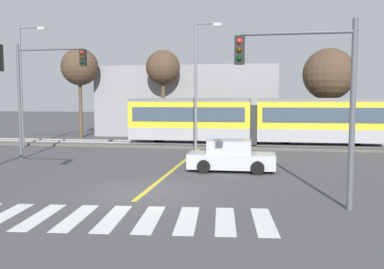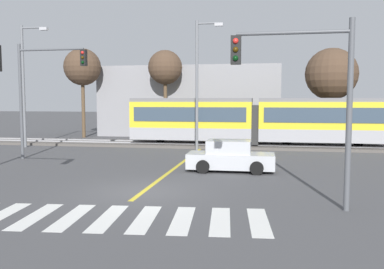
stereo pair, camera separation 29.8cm
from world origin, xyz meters
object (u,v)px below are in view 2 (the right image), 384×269
object	(u,v)px
sedan_crossing	(230,157)
street_lamp_west	(26,79)
light_rail_tram	(255,119)
street_lamp_centre	(199,78)
traffic_light_near_right	(308,84)
bare_tree_west	(165,68)
bare_tree_far_west	(82,68)
traffic_light_mid_left	(42,83)
bare_tree_east	(331,74)

from	to	relation	value
sedan_crossing	street_lamp_west	xyz separation A→B (m)	(-15.55, 7.41, 4.29)
light_rail_tram	street_lamp_centre	distance (m)	5.42
traffic_light_near_right	bare_tree_west	distance (m)	24.32
street_lamp_centre	bare_tree_far_west	xyz separation A→B (m)	(-12.06, 7.54, 1.48)
traffic_light_mid_left	bare_tree_far_west	size ratio (longest dim) A/B	0.82
traffic_light_mid_left	traffic_light_near_right	bearing A→B (deg)	-31.32
sedan_crossing	traffic_light_mid_left	size ratio (longest dim) A/B	0.63
light_rail_tram	sedan_crossing	bearing A→B (deg)	-95.08
bare_tree_east	street_lamp_west	bearing A→B (deg)	-160.59
traffic_light_near_right	bare_tree_east	bearing A→B (deg)	79.64
light_rail_tram	street_lamp_centre	bearing A→B (deg)	-145.72
sedan_crossing	bare_tree_east	distance (m)	17.50
light_rail_tram	traffic_light_near_right	distance (m)	17.22
street_lamp_west	street_lamp_centre	world-z (taller)	street_lamp_west
traffic_light_mid_left	bare_tree_far_west	world-z (taller)	bare_tree_far_west
light_rail_tram	street_lamp_centre	xyz separation A→B (m)	(-3.78, -2.58, 2.90)
traffic_light_mid_left	bare_tree_far_west	xyz separation A→B (m)	(-3.77, 13.40, 1.96)
sedan_crossing	bare_tree_far_west	xyz separation A→B (m)	(-14.91, 15.46, 5.73)
traffic_light_mid_left	bare_tree_west	world-z (taller)	bare_tree_west
bare_tree_far_west	bare_tree_east	xyz separation A→B (m)	(21.82, -0.14, -0.86)
street_lamp_centre	bare_tree_west	distance (m)	8.82
light_rail_tram	bare_tree_east	distance (m)	8.45
light_rail_tram	traffic_light_near_right	world-z (taller)	traffic_light_near_right
traffic_light_near_right	bare_tree_far_west	world-z (taller)	bare_tree_far_west
traffic_light_mid_left	street_lamp_west	distance (m)	6.95
bare_tree_east	bare_tree_far_west	bearing A→B (deg)	179.65
street_lamp_west	bare_tree_far_west	world-z (taller)	street_lamp_west
traffic_light_mid_left	bare_tree_east	bearing A→B (deg)	36.31
sedan_crossing	bare_tree_east	bearing A→B (deg)	65.70
light_rail_tram	traffic_light_mid_left	xyz separation A→B (m)	(-12.07, -8.44, 2.42)
light_rail_tram	traffic_light_near_right	bearing A→B (deg)	-83.31
traffic_light_mid_left	light_rail_tram	bearing A→B (deg)	34.97
sedan_crossing	street_lamp_west	size ratio (longest dim) A/B	0.48
light_rail_tram	sedan_crossing	size ratio (longest dim) A/B	4.38
traffic_light_mid_left	traffic_light_near_right	world-z (taller)	traffic_light_mid_left
bare_tree_west	bare_tree_far_west	bearing A→B (deg)	-179.53
street_lamp_centre	traffic_light_mid_left	bearing A→B (deg)	-144.71
bare_tree_far_west	bare_tree_west	world-z (taller)	bare_tree_far_west
sedan_crossing	street_lamp_west	distance (m)	17.75
bare_tree_east	street_lamp_centre	bearing A→B (deg)	-142.84
sedan_crossing	bare_tree_east	size ratio (longest dim) A/B	0.55
street_lamp_west	bare_tree_west	bearing A→B (deg)	43.94
sedan_crossing	traffic_light_mid_left	world-z (taller)	traffic_light_mid_left
bare_tree_far_west	bare_tree_east	bearing A→B (deg)	-0.35
sedan_crossing	bare_tree_far_west	distance (m)	22.22
sedan_crossing	bare_tree_west	world-z (taller)	bare_tree_west
traffic_light_near_right	street_lamp_west	world-z (taller)	street_lamp_west
street_lamp_west	bare_tree_east	xyz separation A→B (m)	(22.46, 7.91, 0.58)
sedan_crossing	bare_tree_west	bearing A→B (deg)	114.66
light_rail_tram	street_lamp_west	distance (m)	17.02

